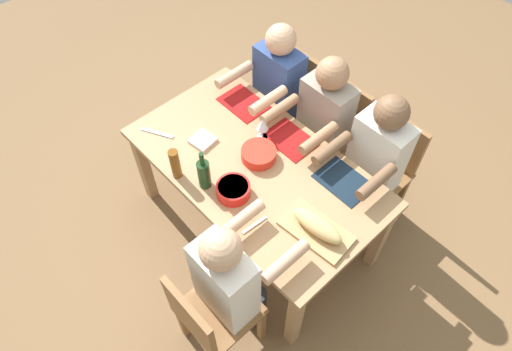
{
  "coord_description": "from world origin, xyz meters",
  "views": [
    {
      "loc": [
        1.29,
        -1.19,
        3.01
      ],
      "look_at": [
        0.0,
        0.0,
        0.63
      ],
      "focal_mm": 32.56,
      "sensor_mm": 36.0,
      "label": 1
    }
  ],
  "objects_px": {
    "diner_far_center": "(321,121)",
    "serving_bowl_fruit": "(259,154)",
    "diner_far_left": "(274,88)",
    "wine_glass": "(262,125)",
    "chair_far_left": "(290,97)",
    "diner_near_right": "(231,279)",
    "wine_bottle": "(204,174)",
    "dining_table": "(256,173)",
    "beer_bottle": "(175,164)",
    "chair_far_center": "(334,129)",
    "napkin_stack": "(203,140)",
    "serving_bowl_salad": "(233,189)",
    "chair_far_right": "(383,165)",
    "bread_loaf": "(317,226)",
    "chair_near_right": "(208,316)",
    "cutting_board": "(316,231)",
    "diner_far_right": "(373,159)"
  },
  "relations": [
    {
      "from": "diner_far_center",
      "to": "serving_bowl_fruit",
      "type": "xyz_separation_m",
      "value": [
        -0.03,
        -0.55,
        0.08
      ]
    },
    {
      "from": "diner_far_left",
      "to": "wine_glass",
      "type": "relative_size",
      "value": 7.23
    },
    {
      "from": "chair_far_left",
      "to": "diner_near_right",
      "type": "bearing_deg",
      "value": -56.85
    },
    {
      "from": "chair_far_left",
      "to": "wine_glass",
      "type": "distance_m",
      "value": 0.77
    },
    {
      "from": "diner_far_center",
      "to": "wine_bottle",
      "type": "distance_m",
      "value": 0.94
    },
    {
      "from": "diner_near_right",
      "to": "diner_far_left",
      "type": "height_order",
      "value": "same"
    },
    {
      "from": "diner_near_right",
      "to": "dining_table",
      "type": "bearing_deg",
      "value": 127.0
    },
    {
      "from": "beer_bottle",
      "to": "wine_glass",
      "type": "height_order",
      "value": "beer_bottle"
    },
    {
      "from": "chair_far_center",
      "to": "napkin_stack",
      "type": "height_order",
      "value": "chair_far_center"
    },
    {
      "from": "diner_near_right",
      "to": "napkin_stack",
      "type": "bearing_deg",
      "value": 149.95
    },
    {
      "from": "dining_table",
      "to": "diner_near_right",
      "type": "distance_m",
      "value": 0.75
    },
    {
      "from": "chair_far_center",
      "to": "serving_bowl_fruit",
      "type": "distance_m",
      "value": 0.79
    },
    {
      "from": "chair_far_left",
      "to": "wine_glass",
      "type": "height_order",
      "value": "wine_glass"
    },
    {
      "from": "diner_near_right",
      "to": "serving_bowl_salad",
      "type": "distance_m",
      "value": 0.53
    },
    {
      "from": "dining_table",
      "to": "wine_glass",
      "type": "relative_size",
      "value": 9.86
    },
    {
      "from": "chair_far_right",
      "to": "diner_near_right",
      "type": "distance_m",
      "value": 1.39
    },
    {
      "from": "serving_bowl_salad",
      "to": "bread_loaf",
      "type": "distance_m",
      "value": 0.53
    },
    {
      "from": "dining_table",
      "to": "chair_near_right",
      "type": "distance_m",
      "value": 0.92
    },
    {
      "from": "cutting_board",
      "to": "bread_loaf",
      "type": "xyz_separation_m",
      "value": [
        0.0,
        0.0,
        0.06
      ]
    },
    {
      "from": "cutting_board",
      "to": "bread_loaf",
      "type": "distance_m",
      "value": 0.06
    },
    {
      "from": "serving_bowl_fruit",
      "to": "napkin_stack",
      "type": "distance_m",
      "value": 0.38
    },
    {
      "from": "diner_far_left",
      "to": "wine_glass",
      "type": "xyz_separation_m",
      "value": [
        0.31,
        -0.41,
        0.16
      ]
    },
    {
      "from": "dining_table",
      "to": "serving_bowl_salad",
      "type": "relative_size",
      "value": 8.1
    },
    {
      "from": "chair_near_right",
      "to": "cutting_board",
      "type": "xyz_separation_m",
      "value": [
        0.12,
        0.71,
        0.27
      ]
    },
    {
      "from": "diner_far_center",
      "to": "beer_bottle",
      "type": "xyz_separation_m",
      "value": [
        -0.27,
        -1.0,
        0.15
      ]
    },
    {
      "from": "diner_near_right",
      "to": "bread_loaf",
      "type": "distance_m",
      "value": 0.55
    },
    {
      "from": "wine_bottle",
      "to": "diner_near_right",
      "type": "bearing_deg",
      "value": -26.65
    },
    {
      "from": "chair_far_right",
      "to": "serving_bowl_salad",
      "type": "height_order",
      "value": "chair_far_right"
    },
    {
      "from": "chair_near_right",
      "to": "chair_far_left",
      "type": "relative_size",
      "value": 1.0
    },
    {
      "from": "dining_table",
      "to": "diner_near_right",
      "type": "xyz_separation_m",
      "value": [
        0.45,
        -0.6,
        0.05
      ]
    },
    {
      "from": "dining_table",
      "to": "chair_far_center",
      "type": "distance_m",
      "value": 0.8
    },
    {
      "from": "serving_bowl_fruit",
      "to": "wine_bottle",
      "type": "xyz_separation_m",
      "value": [
        -0.07,
        -0.37,
        0.07
      ]
    },
    {
      "from": "diner_far_right",
      "to": "chair_far_left",
      "type": "xyz_separation_m",
      "value": [
        -0.9,
        0.18,
        -0.21
      ]
    },
    {
      "from": "wine_bottle",
      "to": "chair_near_right",
      "type": "bearing_deg",
      "value": -39.94
    },
    {
      "from": "diner_far_center",
      "to": "cutting_board",
      "type": "distance_m",
      "value": 0.88
    },
    {
      "from": "dining_table",
      "to": "chair_far_right",
      "type": "height_order",
      "value": "chair_far_right"
    },
    {
      "from": "diner_far_left",
      "to": "serving_bowl_salad",
      "type": "height_order",
      "value": "diner_far_left"
    },
    {
      "from": "chair_far_right",
      "to": "beer_bottle",
      "type": "bearing_deg",
      "value": -121.21
    },
    {
      "from": "diner_far_right",
      "to": "napkin_stack",
      "type": "relative_size",
      "value": 8.57
    },
    {
      "from": "serving_bowl_salad",
      "to": "wine_glass",
      "type": "distance_m",
      "value": 0.48
    },
    {
      "from": "serving_bowl_salad",
      "to": "cutting_board",
      "type": "relative_size",
      "value": 0.5
    },
    {
      "from": "serving_bowl_fruit",
      "to": "wine_glass",
      "type": "xyz_separation_m",
      "value": [
        -0.11,
        0.13,
        0.08
      ]
    },
    {
      "from": "serving_bowl_salad",
      "to": "bread_loaf",
      "type": "relative_size",
      "value": 0.63
    },
    {
      "from": "napkin_stack",
      "to": "chair_far_right",
      "type": "bearing_deg",
      "value": 47.65
    },
    {
      "from": "serving_bowl_fruit",
      "to": "chair_far_center",
      "type": "bearing_deg",
      "value": 87.61
    },
    {
      "from": "dining_table",
      "to": "napkin_stack",
      "type": "height_order",
      "value": "napkin_stack"
    },
    {
      "from": "cutting_board",
      "to": "napkin_stack",
      "type": "distance_m",
      "value": 0.95
    },
    {
      "from": "bread_loaf",
      "to": "napkin_stack",
      "type": "bearing_deg",
      "value": -177.12
    },
    {
      "from": "serving_bowl_salad",
      "to": "chair_far_right",
      "type": "bearing_deg",
      "value": 69.47
    },
    {
      "from": "chair_far_center",
      "to": "diner_near_right",
      "type": "relative_size",
      "value": 0.71
    }
  ]
}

